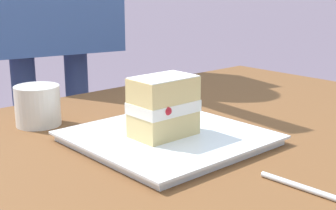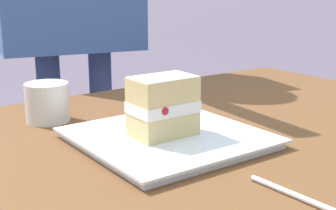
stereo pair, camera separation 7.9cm
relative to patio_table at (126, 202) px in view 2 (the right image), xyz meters
name	(u,v)px [view 2 (the right image)]	position (x,y,z in m)	size (l,w,h in m)	color
patio_table	(126,202)	(0.00, 0.00, 0.00)	(1.51, 0.79, 0.69)	brown
dessert_plate	(168,138)	(-0.08, 0.01, 0.10)	(0.29, 0.29, 0.02)	white
cake_slice	(163,106)	(-0.07, 0.01, 0.16)	(0.11, 0.08, 0.10)	#E0C17A
dessert_fork	(313,203)	(-0.08, 0.31, 0.10)	(0.03, 0.17, 0.01)	silver
coffee_cup	(47,102)	(0.04, -0.23, 0.13)	(0.08, 0.08, 0.08)	silver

